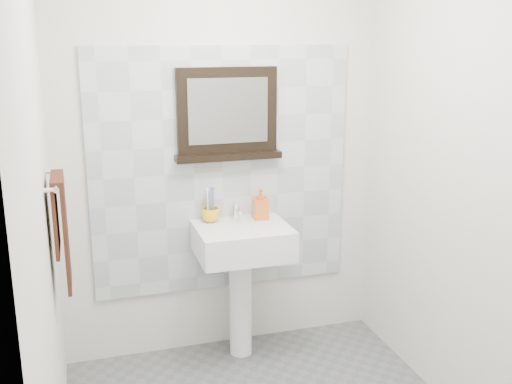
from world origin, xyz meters
TOP-DOWN VIEW (x-y plane):
  - back_wall at (0.00, 1.10)m, footprint 2.00×0.01m
  - front_wall at (0.00, -1.10)m, footprint 2.00×0.01m
  - left_wall at (-1.00, 0.00)m, footprint 0.01×2.20m
  - right_wall at (1.00, 0.00)m, footprint 0.01×2.20m
  - splashback at (0.00, 1.09)m, footprint 1.60×0.02m
  - pedestal_sink at (0.06, 0.87)m, footprint 0.55×0.44m
  - toothbrush_cup at (-0.10, 1.01)m, footprint 0.11×0.11m
  - toothbrushes at (-0.10, 1.01)m, footprint 0.05×0.04m
  - soap_dispenser at (0.21, 0.98)m, footprint 0.09×0.09m
  - framed_mirror at (0.03, 1.06)m, footprint 0.64×0.11m
  - towel_bar at (-0.95, 0.49)m, footprint 0.07×0.40m
  - hand_towel at (-0.94, 0.49)m, footprint 0.06×0.30m

SIDE VIEW (x-z plane):
  - pedestal_sink at x=0.06m, z-range 0.20..1.16m
  - toothbrush_cup at x=-0.10m, z-range 0.86..0.95m
  - soap_dispenser at x=0.21m, z-range 0.86..1.05m
  - toothbrushes at x=-0.10m, z-range 0.88..1.09m
  - hand_towel at x=-0.94m, z-range 0.81..1.36m
  - splashback at x=0.00m, z-range 0.40..1.90m
  - back_wall at x=0.00m, z-range 0.00..2.50m
  - front_wall at x=0.00m, z-range 0.00..2.50m
  - left_wall at x=-1.00m, z-range 0.00..2.50m
  - right_wall at x=1.00m, z-range 0.00..2.50m
  - towel_bar at x=-0.95m, z-range 1.29..1.31m
  - framed_mirror at x=0.03m, z-range 1.22..1.76m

